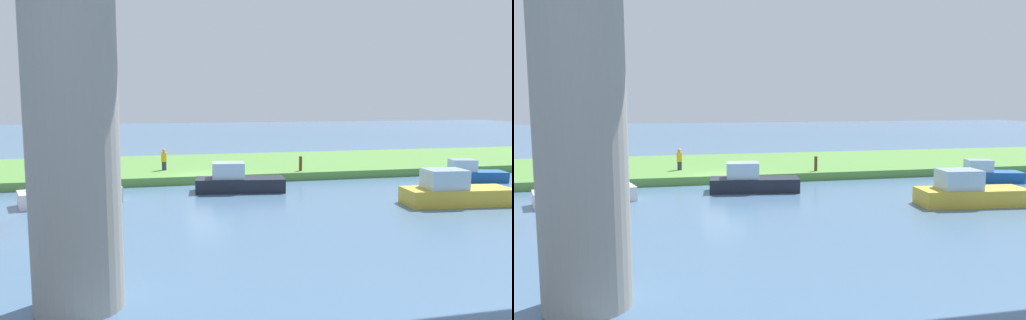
{
  "view_description": "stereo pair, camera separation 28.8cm",
  "coord_description": "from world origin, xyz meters",
  "views": [
    {
      "loc": [
        4.08,
        29.2,
        5.01
      ],
      "look_at": [
        -1.68,
        5.0,
        2.0
      ],
      "focal_mm": 35.07,
      "sensor_mm": 36.0,
      "label": 1
    },
    {
      "loc": [
        3.8,
        29.27,
        5.01
      ],
      "look_at": [
        -1.68,
        5.0,
        2.0
      ],
      "focal_mm": 35.07,
      "sensor_mm": 36.0,
      "label": 2
    }
  ],
  "objects": [
    {
      "name": "pontoon_yellow",
      "position": [
        -10.64,
        8.44,
        0.61
      ],
      "size": [
        5.33,
        2.38,
        1.72
      ],
      "color": "gold",
      "rests_on": "ground"
    },
    {
      "name": "skiff_small",
      "position": [
        -1.17,
        2.65,
        0.58
      ],
      "size": [
        5.03,
        2.39,
        1.61
      ],
      "color": "#1E232D",
      "rests_on": "ground"
    },
    {
      "name": "mooring_post",
      "position": [
        -5.99,
        -0.83,
        0.96
      ],
      "size": [
        0.2,
        0.2,
        0.93
      ],
      "primitive_type": "cylinder",
      "color": "brown",
      "rests_on": "grassy_bank"
    },
    {
      "name": "grassy_bank",
      "position": [
        0.0,
        -6.0,
        0.25
      ],
      "size": [
        80.0,
        12.0,
        0.5
      ],
      "primitive_type": "cube",
      "color": "#5B9342",
      "rests_on": "ground"
    },
    {
      "name": "houseboat_blue",
      "position": [
        -15.81,
        2.52,
        0.48
      ],
      "size": [
        4.3,
        2.47,
        1.35
      ],
      "color": "#195199",
      "rests_on": "ground"
    },
    {
      "name": "person_on_bank",
      "position": [
        2.46,
        -3.17,
        1.2
      ],
      "size": [
        0.47,
        0.47,
        1.39
      ],
      "color": "#2D334C",
      "rests_on": "grassy_bank"
    },
    {
      "name": "motorboat_red",
      "position": [
        7.46,
        3.96,
        0.55
      ],
      "size": [
        4.93,
        2.87,
        1.55
      ],
      "color": "white",
      "rests_on": "ground"
    },
    {
      "name": "ground_plane",
      "position": [
        0.0,
        0.0,
        0.0
      ],
      "size": [
        160.0,
        160.0,
        0.0
      ],
      "primitive_type": "plane",
      "color": "#4C7093"
    },
    {
      "name": "bridge_pylon",
      "position": [
        5.55,
        16.9,
        5.11
      ],
      "size": [
        2.12,
        2.12,
        10.23
      ],
      "primitive_type": "cylinder",
      "color": "#9E998E",
      "rests_on": "ground"
    }
  ]
}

